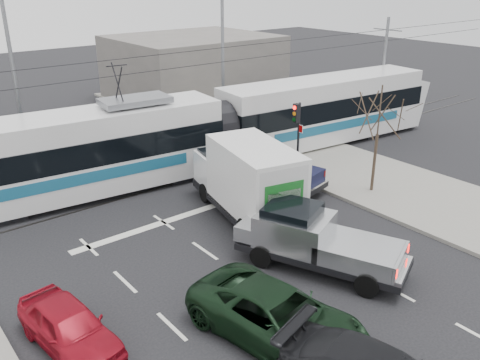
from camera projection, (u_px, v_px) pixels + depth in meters
ground at (293, 269)px, 17.93m from camera, size 120.00×120.00×0.00m
sidewalk_right at (435, 201)px, 23.11m from camera, size 6.00×60.00×0.15m
rails at (152, 183)px, 25.13m from camera, size 60.00×1.60×0.03m
building_right at (193, 67)px, 41.22m from camera, size 12.00×10.00×5.00m
bare_tree at (379, 115)px, 22.68m from camera, size 2.40×2.40×5.00m
traffic_signal at (297, 123)px, 25.31m from camera, size 0.44×0.44×3.60m
street_lamp_near at (220, 55)px, 30.30m from camera, size 2.38×0.25×9.00m
street_lamp_far at (10, 72)px, 25.09m from camera, size 2.38×0.25×9.00m
catenary at (146, 107)px, 23.66m from camera, size 60.00×0.20×7.00m
tram at (217, 129)px, 26.70m from camera, size 28.76×5.82×5.84m
silver_pickup at (312, 238)px, 17.81m from camera, size 4.17×6.26×2.16m
box_truck at (248, 181)px, 21.10m from camera, size 3.75×7.10×3.38m
navy_pickup at (269, 166)px, 24.51m from camera, size 2.85×5.23×2.09m
green_car at (278, 317)px, 14.26m from camera, size 3.40×5.83×1.52m
red_car at (69, 327)px, 14.00m from camera, size 2.02×4.07×1.33m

